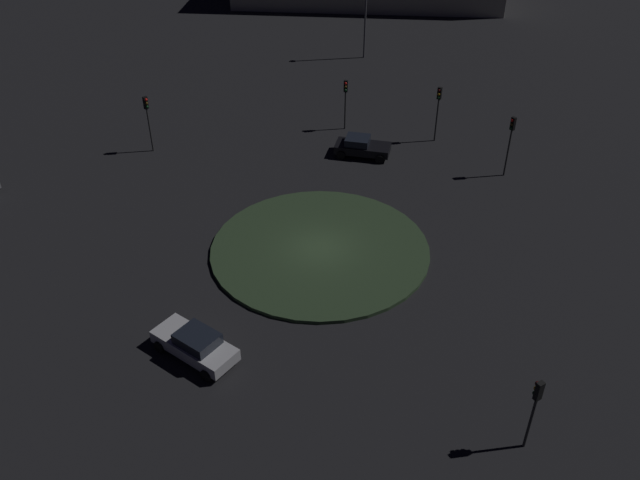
# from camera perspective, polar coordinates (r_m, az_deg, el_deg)

# --- Properties ---
(ground_plane) EXTENTS (119.94, 119.94, 0.00)m
(ground_plane) POSITION_cam_1_polar(r_m,az_deg,el_deg) (38.53, -0.00, -0.91)
(ground_plane) COLOR black
(roundabout_island) EXTENTS (12.79, 12.79, 0.22)m
(roundabout_island) POSITION_cam_1_polar(r_m,az_deg,el_deg) (38.47, -0.00, -0.78)
(roundabout_island) COLOR #2D4228
(roundabout_island) RESTS_ON ground_plane
(car_black) EXTENTS (4.00, 2.14, 1.42)m
(car_black) POSITION_cam_1_polar(r_m,az_deg,el_deg) (48.34, 3.61, 8.10)
(car_black) COLOR black
(car_black) RESTS_ON ground_plane
(car_silver) EXTENTS (4.65, 3.40, 1.48)m
(car_silver) POSITION_cam_1_polar(r_m,az_deg,el_deg) (32.09, -10.75, -8.85)
(car_silver) COLOR silver
(car_silver) RESTS_ON ground_plane
(traffic_light_northwest) EXTENTS (0.38, 0.39, 3.79)m
(traffic_light_northwest) POSITION_cam_1_polar(r_m,az_deg,el_deg) (27.84, 18.15, -13.16)
(traffic_light_northwest) COLOR #2D2D2D
(traffic_light_northwest) RESTS_ON ground_plane
(traffic_light_southeast) EXTENTS (0.40, 0.37, 4.25)m
(traffic_light_southeast) POSITION_cam_1_polar(r_m,az_deg,el_deg) (49.43, -14.72, 10.59)
(traffic_light_southeast) COLOR #2D2D2D
(traffic_light_southeast) RESTS_ON ground_plane
(traffic_light_south) EXTENTS (0.36, 0.39, 4.27)m
(traffic_light_south) POSITION_cam_1_polar(r_m,az_deg,el_deg) (50.14, 10.21, 11.57)
(traffic_light_south) COLOR #2D2D2D
(traffic_light_south) RESTS_ON ground_plane
(traffic_light_southwest) EXTENTS (0.39, 0.39, 4.36)m
(traffic_light_southwest) POSITION_cam_1_polar(r_m,az_deg,el_deg) (46.34, 16.19, 8.74)
(traffic_light_southwest) COLOR #2D2D2D
(traffic_light_southwest) RESTS_ON ground_plane
(traffic_light_south_near) EXTENTS (0.32, 0.37, 3.97)m
(traffic_light_south_near) POSITION_cam_1_polar(r_m,az_deg,el_deg) (51.39, 2.22, 12.46)
(traffic_light_south_near) COLOR #2D2D2D
(traffic_light_south_near) RESTS_ON ground_plane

